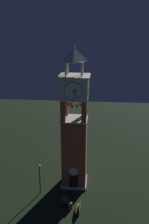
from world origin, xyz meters
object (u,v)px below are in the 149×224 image
Objects in this scene: clock_tower at (74,131)px; trash_bin at (70,206)px; park_bench at (79,208)px; lamp_post at (40,174)px.

trash_bin is (-0.01, -5.06, -6.99)m from clock_tower.
clock_tower reaches higher than trash_bin.
lamp_post is (-5.01, 2.81, 2.26)m from park_bench.
lamp_post reaches higher than trash_bin.
lamp_post reaches higher than park_bench.
clock_tower is 10.90× the size of park_bench.
lamp_post is at bearing 150.73° from park_bench.
lamp_post is at bearing -146.63° from clock_tower.
clock_tower is 22.01× the size of trash_bin.
trash_bin is at bearing -90.07° from clock_tower.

